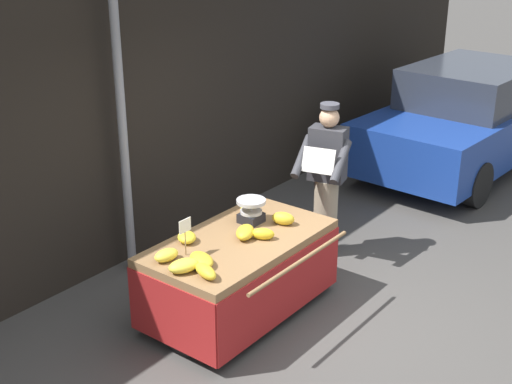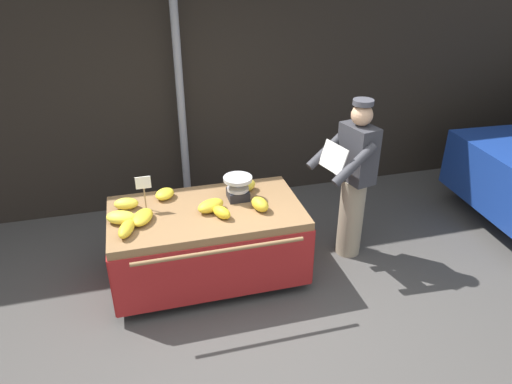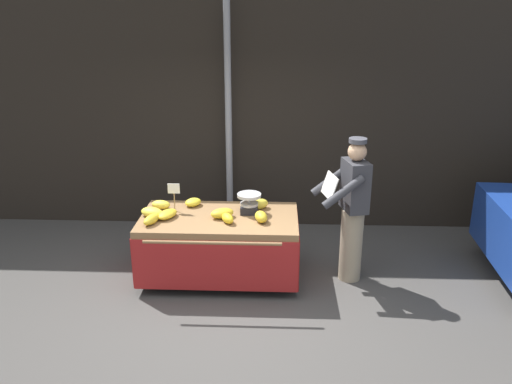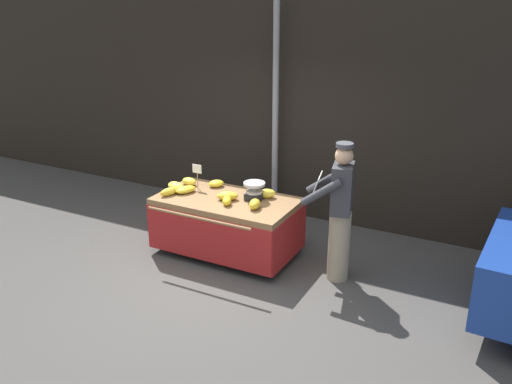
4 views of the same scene
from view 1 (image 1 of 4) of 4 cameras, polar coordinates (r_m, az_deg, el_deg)
ground_plane at (r=6.45m, az=6.39°, el=-11.69°), size 60.00×60.00×0.00m
back_wall at (r=7.36m, az=-11.38°, el=7.17°), size 16.00×0.24×3.46m
street_pole at (r=7.03m, az=-10.87°, el=5.83°), size 0.09×0.09×3.30m
banana_cart at (r=6.48m, az=-1.35°, el=-5.46°), size 1.84×1.21×0.78m
weighing_scale at (r=6.65m, az=-0.40°, el=-1.54°), size 0.28×0.28×0.24m
price_sign at (r=6.01m, az=-5.79°, el=-3.02°), size 0.14×0.01×0.34m
banana_bunch_0 at (r=5.93m, az=-4.45°, el=-5.50°), size 0.27×0.34×0.09m
banana_bunch_1 at (r=6.83m, az=-0.69°, el=-1.42°), size 0.27×0.24×0.12m
banana_bunch_2 at (r=6.64m, az=2.22°, el=-2.16°), size 0.19×0.25×0.12m
banana_bunch_3 at (r=6.32m, az=-5.66°, el=-3.68°), size 0.26×0.27×0.09m
banana_bunch_4 at (r=5.73m, az=-4.12°, el=-6.46°), size 0.20×0.30×0.10m
banana_bunch_5 at (r=6.37m, az=-0.88°, el=-3.29°), size 0.32×0.27×0.11m
banana_bunch_6 at (r=5.83m, az=-5.89°, el=-5.98°), size 0.31×0.25×0.11m
banana_bunch_7 at (r=6.34m, az=0.57°, el=-3.42°), size 0.20×0.24×0.11m
banana_bunch_8 at (r=6.02m, az=-7.30°, el=-5.12°), size 0.25×0.18×0.10m
vendor_person at (r=7.51m, az=5.74°, el=0.95°), size 0.66×0.61×1.71m
parked_car at (r=10.63m, az=16.75°, el=5.75°), size 3.98×1.89×1.51m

